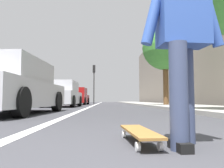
% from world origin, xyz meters
% --- Properties ---
extents(ground_plane, '(80.00, 80.00, 0.00)m').
position_xyz_m(ground_plane, '(10.00, 0.00, 0.00)').
color(ground_plane, '#38383D').
extents(lane_stripe_white, '(52.00, 0.16, 0.01)m').
position_xyz_m(lane_stripe_white, '(20.00, 1.24, 0.00)').
color(lane_stripe_white, silver).
rests_on(lane_stripe_white, ground).
extents(sidewalk_curb, '(52.00, 3.20, 0.12)m').
position_xyz_m(sidewalk_curb, '(18.00, -3.62, 0.06)').
color(sidewalk_curb, '#9E9B93').
rests_on(sidewalk_curb, ground).
extents(building_facade, '(40.00, 1.20, 8.98)m').
position_xyz_m(building_facade, '(22.00, -6.78, 4.49)').
color(building_facade, gray).
rests_on(building_facade, ground).
extents(skateboard, '(0.85, 0.27, 0.11)m').
position_xyz_m(skateboard, '(0.81, 0.03, 0.09)').
color(skateboard, white).
rests_on(skateboard, ground).
extents(skater_person, '(0.48, 0.72, 1.64)m').
position_xyz_m(skater_person, '(0.66, -0.32, 0.94)').
color(skater_person, '#384260').
rests_on(skater_person, ground).
extents(parked_car_near, '(4.64, 2.12, 1.49)m').
position_xyz_m(parked_car_near, '(5.08, 2.94, 0.72)').
color(parked_car_near, '#B7B7BC').
rests_on(parked_car_near, ground).
extents(parked_car_mid, '(4.18, 1.93, 1.48)m').
position_xyz_m(parked_car_mid, '(11.87, 2.87, 0.71)').
color(parked_car_mid, '#B7B7BC').
rests_on(parked_car_mid, ground).
extents(parked_car_far, '(4.23, 2.10, 1.48)m').
position_xyz_m(parked_car_far, '(18.63, 2.98, 0.71)').
color(parked_car_far, maroon).
rests_on(parked_car_far, ground).
extents(traffic_light, '(0.33, 0.28, 4.20)m').
position_xyz_m(traffic_light, '(22.77, 1.64, 2.90)').
color(traffic_light, '#2D2D2D').
rests_on(traffic_light, ground).
extents(street_tree_mid, '(2.73, 2.73, 4.92)m').
position_xyz_m(street_tree_mid, '(11.84, -3.22, 3.52)').
color(street_tree_mid, brown).
rests_on(street_tree_mid, ground).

